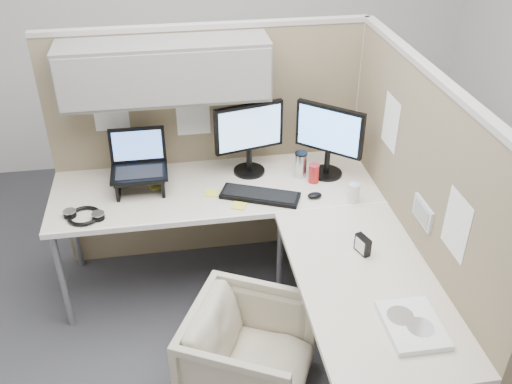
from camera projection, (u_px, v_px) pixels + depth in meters
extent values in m
plane|color=#333338|center=(246.00, 333.00, 3.46)|extent=(4.50, 4.50, 0.00)
cube|color=#867558|center=(210.00, 149.00, 3.77)|extent=(2.00, 0.05, 1.60)
cube|color=#A8A399|center=(204.00, 26.00, 3.33)|extent=(2.00, 0.06, 0.03)
cube|color=slate|center=(165.00, 69.00, 3.28)|extent=(1.20, 0.34, 0.34)
cube|color=gray|center=(166.00, 80.00, 3.13)|extent=(1.18, 0.01, 0.30)
plane|color=white|center=(110.00, 108.00, 3.48)|extent=(0.26, 0.00, 0.26)
plane|color=white|center=(193.00, 113.00, 3.58)|extent=(0.26, 0.00, 0.26)
cube|color=#867558|center=(413.00, 221.00, 3.07)|extent=(0.05, 2.00, 1.60)
cube|color=#A8A399|center=(439.00, 78.00, 2.63)|extent=(0.06, 2.00, 0.03)
cube|color=#A8A399|center=(356.00, 138.00, 3.90)|extent=(0.06, 0.06, 1.60)
cube|color=silver|center=(424.00, 213.00, 2.86)|extent=(0.02, 0.20, 0.12)
cube|color=gray|center=(421.00, 213.00, 2.86)|extent=(0.00, 0.16, 0.09)
plane|color=white|center=(391.00, 123.00, 3.19)|extent=(0.00, 0.26, 0.26)
plane|color=white|center=(456.00, 225.00, 2.53)|extent=(0.00, 0.26, 0.26)
cube|color=beige|center=(216.00, 189.00, 3.51)|extent=(2.00, 0.68, 0.03)
cube|color=beige|center=(368.00, 284.00, 2.78)|extent=(0.68, 1.30, 0.03)
cube|color=white|center=(223.00, 220.00, 3.23)|extent=(2.00, 0.02, 0.03)
cylinder|color=gray|center=(63.00, 281.00, 3.34)|extent=(0.04, 0.04, 0.70)
cylinder|color=gray|center=(73.00, 224.00, 3.82)|extent=(0.04, 0.04, 0.70)
cylinder|color=gray|center=(280.00, 258.00, 3.52)|extent=(0.04, 0.04, 0.70)
imported|color=beige|center=(249.00, 351.00, 2.95)|extent=(0.77, 0.78, 0.61)
cylinder|color=black|center=(249.00, 171.00, 3.65)|extent=(0.20, 0.20, 0.02)
cylinder|color=black|center=(249.00, 159.00, 3.61)|extent=(0.04, 0.04, 0.15)
cube|color=black|center=(249.00, 127.00, 3.48)|extent=(0.44, 0.13, 0.30)
cube|color=#8ABBEE|center=(250.00, 129.00, 3.47)|extent=(0.39, 0.09, 0.26)
cylinder|color=black|center=(326.00, 173.00, 3.63)|extent=(0.20, 0.20, 0.02)
cylinder|color=black|center=(327.00, 162.00, 3.58)|extent=(0.04, 0.04, 0.15)
cube|color=black|center=(330.00, 129.00, 3.46)|extent=(0.36, 0.31, 0.30)
cube|color=#5D9FFD|center=(328.00, 131.00, 3.45)|extent=(0.31, 0.26, 0.26)
cube|color=black|center=(140.00, 175.00, 3.40)|extent=(0.30, 0.24, 0.01)
cube|color=black|center=(118.00, 184.00, 3.41)|extent=(0.02, 0.22, 0.12)
cube|color=black|center=(163.00, 180.00, 3.45)|extent=(0.02, 0.22, 0.12)
cube|color=black|center=(139.00, 173.00, 3.40)|extent=(0.34, 0.24, 0.02)
cube|color=black|center=(137.00, 145.00, 3.45)|extent=(0.34, 0.06, 0.21)
cube|color=#598CF2|center=(137.00, 146.00, 3.45)|extent=(0.29, 0.04, 0.17)
cube|color=black|center=(260.00, 196.00, 3.40)|extent=(0.49, 0.33, 0.02)
ellipsoid|color=black|center=(315.00, 195.00, 3.39)|extent=(0.09, 0.07, 0.03)
cylinder|color=silver|center=(301.00, 165.00, 3.57)|extent=(0.07, 0.07, 0.16)
cylinder|color=black|center=(301.00, 153.00, 3.52)|extent=(0.08, 0.08, 0.01)
cylinder|color=silver|center=(354.00, 193.00, 3.33)|extent=(0.07, 0.07, 0.12)
cylinder|color=#B21E1E|center=(314.00, 173.00, 3.52)|extent=(0.07, 0.07, 0.12)
cube|color=yellow|center=(156.00, 186.00, 3.51)|extent=(0.10, 0.10, 0.01)
cube|color=yellow|center=(239.00, 206.00, 3.32)|extent=(0.10, 0.10, 0.01)
cube|color=yellow|center=(212.00, 193.00, 3.43)|extent=(0.09, 0.09, 0.01)
torus|color=black|center=(84.00, 216.00, 3.21)|extent=(0.24, 0.24, 0.02)
cylinder|color=black|center=(70.00, 214.00, 3.22)|extent=(0.07, 0.07, 0.03)
cylinder|color=black|center=(98.00, 216.00, 3.20)|extent=(0.07, 0.07, 0.03)
cube|color=white|center=(413.00, 325.00, 2.50)|extent=(0.25, 0.31, 0.03)
cylinder|color=silver|center=(420.00, 327.00, 2.47)|extent=(0.12, 0.12, 0.00)
cylinder|color=silver|center=(400.00, 315.00, 2.53)|extent=(0.12, 0.12, 0.00)
cube|color=black|center=(363.00, 245.00, 2.93)|extent=(0.07, 0.10, 0.10)
cube|color=white|center=(360.00, 246.00, 2.93)|extent=(0.03, 0.07, 0.08)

